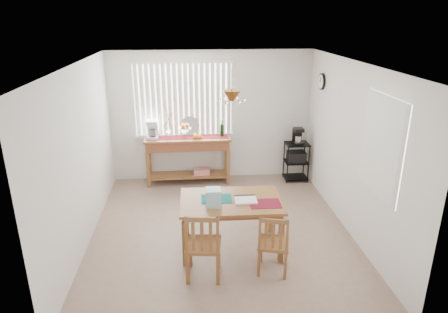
{
  "coord_description": "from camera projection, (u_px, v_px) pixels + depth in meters",
  "views": [
    {
      "loc": [
        -0.45,
        -5.53,
        3.24
      ],
      "look_at": [
        0.1,
        0.55,
        1.05
      ],
      "focal_mm": 32.0,
      "sensor_mm": 36.0,
      "label": 1
    }
  ],
  "objects": [
    {
      "name": "chair_left",
      "position": [
        203.0,
        246.0,
        5.05
      ],
      "size": [
        0.49,
        0.49,
        0.96
      ],
      "color": "brown",
      "rests_on": "ground"
    },
    {
      "name": "sideboard_items",
      "position": [
        173.0,
        131.0,
        7.77
      ],
      "size": [
        1.6,
        0.4,
        0.72
      ],
      "color": "maroon",
      "rests_on": "sideboard"
    },
    {
      "name": "dining_table",
      "position": [
        231.0,
        206.0,
        5.65
      ],
      "size": [
        1.45,
        0.95,
        0.77
      ],
      "color": "brown",
      "rests_on": "ground"
    },
    {
      "name": "table_items",
      "position": [
        222.0,
        198.0,
        5.47
      ],
      "size": [
        1.09,
        0.53,
        0.24
      ],
      "color": "#126767",
      "rests_on": "dining_table"
    },
    {
      "name": "chair_right",
      "position": [
        273.0,
        244.0,
        5.18
      ],
      "size": [
        0.49,
        0.49,
        0.86
      ],
      "color": "brown",
      "rests_on": "ground"
    },
    {
      "name": "sideboard",
      "position": [
        188.0,
        149.0,
        7.91
      ],
      "size": [
        1.68,
        0.47,
        0.95
      ],
      "color": "brown",
      "rests_on": "ground"
    },
    {
      "name": "cart_items",
      "position": [
        298.0,
        136.0,
        7.96
      ],
      "size": [
        0.19,
        0.22,
        0.33
      ],
      "color": "black",
      "rests_on": "wire_cart"
    },
    {
      "name": "room_shell",
      "position": [
        221.0,
        127.0,
        5.76
      ],
      "size": [
        4.2,
        4.7,
        2.7
      ],
      "color": "white",
      "rests_on": "ground"
    },
    {
      "name": "wire_cart",
      "position": [
        296.0,
        158.0,
        8.11
      ],
      "size": [
        0.46,
        0.37,
        0.79
      ],
      "color": "black",
      "rests_on": "ground"
    },
    {
      "name": "ground",
      "position": [
        221.0,
        231.0,
        6.32
      ],
      "size": [
        4.0,
        4.5,
        0.01
      ],
      "primitive_type": "cube",
      "color": "gray"
    }
  ]
}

